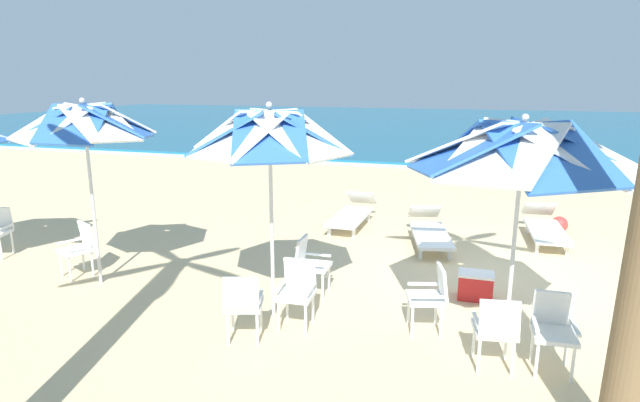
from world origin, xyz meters
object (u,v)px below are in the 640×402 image
at_px(beach_umbrella_1, 270,134).
at_px(beach_umbrella_2, 85,124).
at_px(sun_lounger_1, 429,230).
at_px(beach_ball, 559,224).
at_px(plastic_chair_4, 297,289).
at_px(sun_lounger_2, 352,213).
at_px(beach_umbrella_0, 523,149).
at_px(sun_lounger_0, 545,227).
at_px(plastic_chair_2, 431,294).
at_px(plastic_chair_5, 310,262).
at_px(plastic_chair_0, 496,328).
at_px(plastic_chair_6, 79,246).
at_px(plastic_chair_1, 553,327).
at_px(cooler_box, 475,286).
at_px(plastic_chair_3, 243,303).
at_px(beachgoer_seated, 639,179).

relative_size(beach_umbrella_1, beach_umbrella_2, 1.00).
relative_size(sun_lounger_1, beach_ball, 6.62).
xyz_separation_m(plastic_chair_4, sun_lounger_2, (-0.43, 4.72, -0.22)).
xyz_separation_m(beach_umbrella_0, sun_lounger_0, (0.88, 4.54, -2.08)).
relative_size(plastic_chair_2, beach_umbrella_2, 0.30).
relative_size(plastic_chair_4, plastic_chair_5, 1.00).
distance_m(sun_lounger_1, beach_ball, 2.98).
bearing_deg(sun_lounger_0, plastic_chair_5, -133.28).
bearing_deg(sun_lounger_0, plastic_chair_0, -101.32).
bearing_deg(beach_umbrella_0, plastic_chair_4, -174.07).
relative_size(plastic_chair_6, sun_lounger_0, 0.40).
relative_size(plastic_chair_1, beach_ball, 2.57).
bearing_deg(plastic_chair_6, cooler_box, 8.55).
bearing_deg(beach_umbrella_1, beach_umbrella_2, 175.42).
xyz_separation_m(beach_umbrella_0, plastic_chair_2, (-0.91, 0.07, -1.86)).
relative_size(plastic_chair_0, plastic_chair_2, 1.00).
distance_m(plastic_chair_1, plastic_chair_2, 1.44).
bearing_deg(plastic_chair_6, plastic_chair_0, -8.78).
height_order(plastic_chair_0, beach_umbrella_2, beach_umbrella_2).
height_order(sun_lounger_2, cooler_box, sun_lounger_2).
relative_size(plastic_chair_3, plastic_chair_6, 1.00).
distance_m(plastic_chair_4, sun_lounger_0, 5.92).
relative_size(plastic_chair_2, beach_umbrella_1, 0.31).
bearing_deg(beach_umbrella_1, sun_lounger_2, 90.19).
xyz_separation_m(plastic_chair_5, sun_lounger_2, (-0.27, 3.73, -0.22)).
distance_m(plastic_chair_1, plastic_chair_5, 3.36).
distance_m(plastic_chair_2, beach_umbrella_2, 5.44).
bearing_deg(plastic_chair_0, beach_ball, 76.68).
bearing_deg(beach_umbrella_0, beach_umbrella_1, -178.36).
relative_size(beach_umbrella_1, beachgoer_seated, 3.07).
height_order(beach_umbrella_1, cooler_box, beach_umbrella_1).
height_order(plastic_chair_3, sun_lounger_0, plastic_chair_3).
distance_m(sun_lounger_1, sun_lounger_2, 1.91).
bearing_deg(plastic_chair_4, beach_umbrella_2, 172.98).
distance_m(beach_umbrella_2, sun_lounger_1, 6.25).
xyz_separation_m(plastic_chair_1, beachgoer_seated, (3.55, 11.03, -0.20)).
bearing_deg(plastic_chair_2, plastic_chair_0, -43.17).
distance_m(plastic_chair_5, sun_lounger_1, 3.25).
xyz_separation_m(beach_umbrella_1, plastic_chair_6, (-3.52, 0.43, -1.94)).
height_order(sun_lounger_1, cooler_box, sun_lounger_1).
relative_size(plastic_chair_5, sun_lounger_1, 0.39).
bearing_deg(cooler_box, plastic_chair_2, -114.16).
distance_m(beach_umbrella_0, beach_umbrella_1, 2.97).
bearing_deg(beach_umbrella_2, plastic_chair_0, -7.76).
distance_m(plastic_chair_0, beach_ball, 6.05).
relative_size(cooler_box, beach_ball, 1.48).
distance_m(sun_lounger_1, beachgoer_seated, 8.73).
xyz_separation_m(beach_umbrella_2, sun_lounger_2, (2.99, 4.30, -2.18)).
distance_m(plastic_chair_2, sun_lounger_1, 3.58).
height_order(plastic_chair_1, beach_umbrella_2, beach_umbrella_2).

